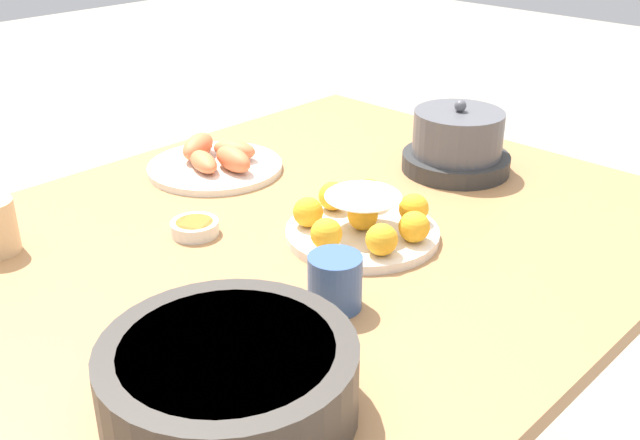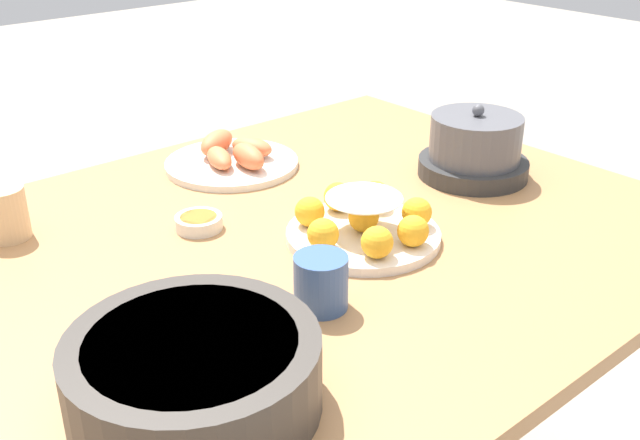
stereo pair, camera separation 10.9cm
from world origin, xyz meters
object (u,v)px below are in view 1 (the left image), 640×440
object	(u,v)px
dining_table	(278,290)
sauce_bowl	(195,227)
seafood_platter	(216,161)
cup_far	(335,282)
serving_bowl	(229,378)
warming_pot	(457,144)
cake_plate	(363,221)

from	to	relation	value
dining_table	sauce_bowl	world-z (taller)	sauce_bowl
sauce_bowl	seafood_platter	distance (m)	0.29
dining_table	cup_far	distance (m)	0.24
dining_table	seafood_platter	size ratio (longest dim) A/B	5.20
dining_table	sauce_bowl	size ratio (longest dim) A/B	17.52
dining_table	serving_bowl	xyz separation A→B (m)	(0.32, 0.26, 0.13)
dining_table	warming_pot	world-z (taller)	warming_pot
serving_bowl	sauce_bowl	bearing A→B (deg)	-122.80
dining_table	cake_plate	world-z (taller)	cake_plate
seafood_platter	warming_pot	size ratio (longest dim) A/B	1.25
serving_bowl	dining_table	bearing A→B (deg)	-140.74
serving_bowl	cup_far	xyz separation A→B (m)	(-0.25, -0.07, -0.01)
seafood_platter	dining_table	bearing A→B (deg)	66.69
cake_plate	sauce_bowl	distance (m)	0.29
sauce_bowl	warming_pot	xyz separation A→B (m)	(-0.55, 0.15, 0.04)
cake_plate	serving_bowl	bearing A→B (deg)	22.17
cake_plate	seafood_platter	bearing A→B (deg)	-93.07
dining_table	serving_bowl	distance (m)	0.44
seafood_platter	warming_pot	world-z (taller)	warming_pot
sauce_bowl	seafood_platter	bearing A→B (deg)	-136.31
dining_table	warming_pot	bearing A→B (deg)	177.32
cake_plate	cup_far	distance (m)	0.22
seafood_platter	cup_far	world-z (taller)	cup_far
cup_far	warming_pot	distance (m)	0.58
cake_plate	warming_pot	size ratio (longest dim) A/B	1.18
cake_plate	seafood_platter	world-z (taller)	cake_plate
seafood_platter	cup_far	distance (m)	0.57
cake_plate	sauce_bowl	world-z (taller)	cake_plate
dining_table	serving_bowl	bearing A→B (deg)	39.26
sauce_bowl	warming_pot	bearing A→B (deg)	164.27
sauce_bowl	cake_plate	bearing A→B (deg)	131.28
dining_table	cake_plate	size ratio (longest dim) A/B	5.51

